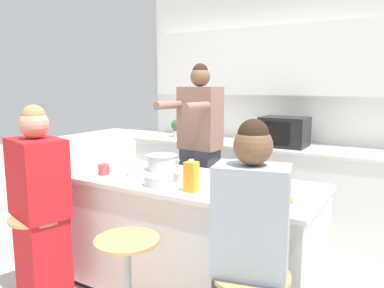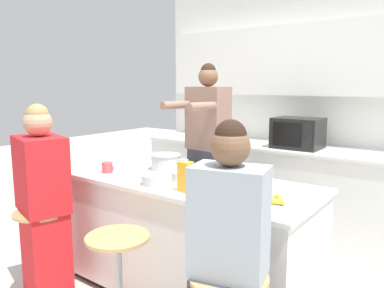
{
  "view_description": "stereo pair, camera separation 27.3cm",
  "coord_description": "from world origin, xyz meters",
  "views": [
    {
      "loc": [
        1.38,
        -2.24,
        1.56
      ],
      "look_at": [
        0.0,
        0.08,
        1.14
      ],
      "focal_mm": 35.0,
      "sensor_mm": 36.0,
      "label": 1
    },
    {
      "loc": [
        1.61,
        -2.09,
        1.56
      ],
      "look_at": [
        0.0,
        0.08,
        1.14
      ],
      "focal_mm": 35.0,
      "sensor_mm": 36.0,
      "label": 2
    }
  ],
  "objects": [
    {
      "name": "kitchen_island",
      "position": [
        0.0,
        0.0,
        0.45
      ],
      "size": [
        1.92,
        0.81,
        0.89
      ],
      "color": "black",
      "rests_on": "ground_plane"
    },
    {
      "name": "wall_back",
      "position": [
        0.0,
        1.93,
        1.54
      ],
      "size": [
        3.32,
        0.22,
        2.7
      ],
      "color": "silver",
      "rests_on": "ground_plane"
    },
    {
      "name": "person_wrapped_blanket",
      "position": [
        -0.77,
        -0.66,
        0.68
      ],
      "size": [
        0.48,
        0.39,
        1.44
      ],
      "rotation": [
        0.0,
        0.0,
        -0.29
      ],
      "color": "red",
      "rests_on": "ground_plane"
    },
    {
      "name": "coffee_cup_near",
      "position": [
        -0.4,
        -0.11,
        0.92
      ],
      "size": [
        0.11,
        0.08,
        0.08
      ],
      "color": "white",
      "rests_on": "kitchen_island"
    },
    {
      "name": "juice_carton",
      "position": [
        0.19,
        -0.24,
        0.98
      ],
      "size": [
        0.08,
        0.08,
        0.21
      ],
      "color": "gold",
      "rests_on": "kitchen_island"
    },
    {
      "name": "microwave",
      "position": [
        0.23,
        1.57,
        1.08
      ],
      "size": [
        0.46,
        0.38,
        0.31
      ],
      "color": "black",
      "rests_on": "back_counter"
    },
    {
      "name": "person_seated_near",
      "position": [
        0.76,
        -0.66,
        0.65
      ],
      "size": [
        0.39,
        0.33,
        1.41
      ],
      "rotation": [
        0.0,
        0.0,
        0.23
      ],
      "color": "#333338",
      "rests_on": "ground_plane"
    },
    {
      "name": "person_cooking",
      "position": [
        -0.3,
        0.73,
        0.87
      ],
      "size": [
        0.43,
        0.57,
        1.76
      ],
      "rotation": [
        0.0,
        0.0,
        -0.1
      ],
      "color": "#383842",
      "rests_on": "ground_plane"
    },
    {
      "name": "cooking_pot",
      "position": [
        -0.33,
        0.17,
        0.95
      ],
      "size": [
        0.33,
        0.25,
        0.12
      ],
      "color": "#B7BABC",
      "rests_on": "kitchen_island"
    },
    {
      "name": "fruit_bowl",
      "position": [
        -0.09,
        -0.22,
        0.92
      ],
      "size": [
        0.2,
        0.2,
        0.07
      ],
      "color": "#B7BABC",
      "rests_on": "kitchen_island"
    },
    {
      "name": "back_counter",
      "position": [
        0.0,
        1.61,
        0.47
      ],
      "size": [
        3.09,
        0.67,
        0.93
      ],
      "color": "white",
      "rests_on": "ground_plane"
    },
    {
      "name": "bar_stool_leftmost",
      "position": [
        -0.77,
        -0.68,
        0.38
      ],
      "size": [
        0.38,
        0.38,
        0.68
      ],
      "color": "tan",
      "rests_on": "ground_plane"
    },
    {
      "name": "mixing_bowl_steel",
      "position": [
        0.02,
        -0.01,
        0.92
      ],
      "size": [
        0.22,
        0.22,
        0.06
      ],
      "color": "silver",
      "rests_on": "kitchen_island"
    },
    {
      "name": "coffee_cup_far",
      "position": [
        -0.62,
        -0.19,
        0.93
      ],
      "size": [
        0.12,
        0.08,
        0.08
      ],
      "color": "#DB4C51",
      "rests_on": "kitchen_island"
    },
    {
      "name": "potted_plant",
      "position": [
        -1.12,
        1.61,
        1.05
      ],
      "size": [
        0.15,
        0.15,
        0.22
      ],
      "color": "beige",
      "rests_on": "back_counter"
    },
    {
      "name": "banana_bunch",
      "position": [
        0.75,
        -0.13,
        0.91
      ],
      "size": [
        0.18,
        0.13,
        0.06
      ],
      "color": "yellow",
      "rests_on": "kitchen_island"
    },
    {
      "name": "bar_stool_center",
      "position": [
        0.0,
        -0.66,
        0.38
      ],
      "size": [
        0.38,
        0.38,
        0.68
      ],
      "color": "tan",
      "rests_on": "ground_plane"
    }
  ]
}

